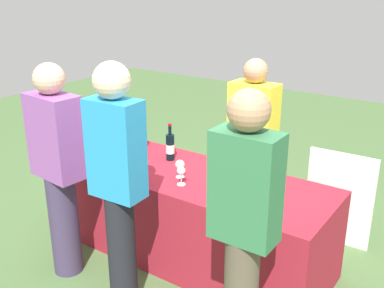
{
  "coord_description": "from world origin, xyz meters",
  "views": [
    {
      "loc": [
        1.87,
        -2.7,
        2.18
      ],
      "look_at": [
        0.0,
        0.0,
        0.98
      ],
      "focal_mm": 43.09,
      "sensor_mm": 36.0,
      "label": 1
    }
  ],
  "objects_px": {
    "wine_bottle_3": "(241,163)",
    "wine_glass_3": "(264,193)",
    "wine_glass_1": "(181,172)",
    "menu_board": "(339,199)",
    "guest_1": "(118,180)",
    "wine_bottle_0": "(127,134)",
    "guest_2": "(244,223)",
    "wine_bottle_1": "(142,136)",
    "ice_bucket": "(129,146)",
    "server_pouring": "(252,141)",
    "wine_glass_2": "(230,178)",
    "guest_0": "(58,166)",
    "wine_glass_0": "(180,165)",
    "wine_bottle_2": "(170,147)"
  },
  "relations": [
    {
      "from": "wine_bottle_3",
      "to": "wine_glass_3",
      "type": "relative_size",
      "value": 2.24
    },
    {
      "from": "wine_glass_1",
      "to": "menu_board",
      "type": "bearing_deg",
      "value": 51.7
    },
    {
      "from": "wine_glass_1",
      "to": "guest_1",
      "type": "bearing_deg",
      "value": -98.89
    },
    {
      "from": "wine_glass_3",
      "to": "guest_1",
      "type": "bearing_deg",
      "value": -140.5
    },
    {
      "from": "menu_board",
      "to": "wine_bottle_0",
      "type": "bearing_deg",
      "value": -160.18
    },
    {
      "from": "wine_bottle_0",
      "to": "guest_2",
      "type": "distance_m",
      "value": 1.93
    },
    {
      "from": "wine_glass_1",
      "to": "menu_board",
      "type": "xyz_separation_m",
      "value": [
        0.86,
        1.09,
        -0.42
      ]
    },
    {
      "from": "wine_bottle_1",
      "to": "wine_glass_3",
      "type": "relative_size",
      "value": 2.4
    },
    {
      "from": "guest_2",
      "to": "ice_bucket",
      "type": "bearing_deg",
      "value": 153.73
    },
    {
      "from": "server_pouring",
      "to": "wine_bottle_1",
      "type": "bearing_deg",
      "value": 32.47
    },
    {
      "from": "ice_bucket",
      "to": "wine_glass_2",
      "type": "bearing_deg",
      "value": -3.12
    },
    {
      "from": "menu_board",
      "to": "wine_glass_2",
      "type": "bearing_deg",
      "value": -121.2
    },
    {
      "from": "wine_bottle_0",
      "to": "wine_glass_3",
      "type": "height_order",
      "value": "wine_bottle_0"
    },
    {
      "from": "wine_bottle_3",
      "to": "guest_1",
      "type": "distance_m",
      "value": 1.04
    },
    {
      "from": "wine_bottle_3",
      "to": "menu_board",
      "type": "relative_size",
      "value": 0.37
    },
    {
      "from": "wine_bottle_3",
      "to": "guest_0",
      "type": "relative_size",
      "value": 0.18
    },
    {
      "from": "wine_glass_1",
      "to": "server_pouring",
      "type": "xyz_separation_m",
      "value": [
        0.11,
        0.91,
        -0.0
      ]
    },
    {
      "from": "wine_bottle_1",
      "to": "wine_glass_2",
      "type": "bearing_deg",
      "value": -14.08
    },
    {
      "from": "wine_bottle_3",
      "to": "guest_2",
      "type": "bearing_deg",
      "value": -60.2
    },
    {
      "from": "guest_2",
      "to": "wine_glass_1",
      "type": "bearing_deg",
      "value": 146.25
    },
    {
      "from": "wine_glass_3",
      "to": "wine_glass_0",
      "type": "bearing_deg",
      "value": 175.2
    },
    {
      "from": "wine_glass_1",
      "to": "ice_bucket",
      "type": "bearing_deg",
      "value": 164.34
    },
    {
      "from": "wine_glass_1",
      "to": "guest_2",
      "type": "relative_size",
      "value": 0.08
    },
    {
      "from": "wine_bottle_3",
      "to": "server_pouring",
      "type": "height_order",
      "value": "server_pouring"
    },
    {
      "from": "wine_bottle_0",
      "to": "guest_1",
      "type": "xyz_separation_m",
      "value": [
        0.8,
        -0.95,
        0.11
      ]
    },
    {
      "from": "wine_glass_3",
      "to": "server_pouring",
      "type": "xyz_separation_m",
      "value": [
        -0.54,
        0.87,
        0.0
      ]
    },
    {
      "from": "wine_glass_0",
      "to": "wine_glass_2",
      "type": "bearing_deg",
      "value": 4.89
    },
    {
      "from": "wine_glass_2",
      "to": "wine_glass_3",
      "type": "distance_m",
      "value": 0.33
    },
    {
      "from": "wine_bottle_1",
      "to": "menu_board",
      "type": "xyz_separation_m",
      "value": [
        1.58,
        0.68,
        -0.44
      ]
    },
    {
      "from": "wine_glass_0",
      "to": "ice_bucket",
      "type": "bearing_deg",
      "value": 171.42
    },
    {
      "from": "wine_glass_0",
      "to": "menu_board",
      "type": "distance_m",
      "value": 1.43
    },
    {
      "from": "wine_bottle_0",
      "to": "menu_board",
      "type": "distance_m",
      "value": 1.93
    },
    {
      "from": "guest_0",
      "to": "ice_bucket",
      "type": "bearing_deg",
      "value": 92.5
    },
    {
      "from": "wine_bottle_2",
      "to": "wine_bottle_1",
      "type": "bearing_deg",
      "value": 171.2
    },
    {
      "from": "wine_glass_3",
      "to": "guest_1",
      "type": "xyz_separation_m",
      "value": [
        -0.74,
        -0.61,
        0.13
      ]
    },
    {
      "from": "wine_bottle_2",
      "to": "wine_glass_1",
      "type": "xyz_separation_m",
      "value": [
        0.37,
        -0.35,
        -0.01
      ]
    },
    {
      "from": "server_pouring",
      "to": "guest_2",
      "type": "xyz_separation_m",
      "value": [
        0.7,
        -1.44,
        0.09
      ]
    },
    {
      "from": "menu_board",
      "to": "wine_bottle_3",
      "type": "bearing_deg",
      "value": -132.02
    },
    {
      "from": "wine_bottle_0",
      "to": "wine_glass_3",
      "type": "relative_size",
      "value": 2.32
    },
    {
      "from": "wine_glass_0",
      "to": "wine_glass_1",
      "type": "bearing_deg",
      "value": -50.1
    },
    {
      "from": "wine_glass_2",
      "to": "guest_0",
      "type": "bearing_deg",
      "value": -148.13
    },
    {
      "from": "ice_bucket",
      "to": "guest_1",
      "type": "height_order",
      "value": "guest_1"
    },
    {
      "from": "wine_glass_2",
      "to": "menu_board",
      "type": "bearing_deg",
      "value": 60.92
    },
    {
      "from": "wine_bottle_1",
      "to": "wine_glass_0",
      "type": "bearing_deg",
      "value": -25.16
    },
    {
      "from": "wine_glass_0",
      "to": "wine_bottle_2",
      "type": "bearing_deg",
      "value": 138.8
    },
    {
      "from": "wine_bottle_2",
      "to": "wine_glass_3",
      "type": "height_order",
      "value": "wine_bottle_2"
    },
    {
      "from": "ice_bucket",
      "to": "guest_1",
      "type": "relative_size",
      "value": 0.13
    },
    {
      "from": "guest_0",
      "to": "guest_2",
      "type": "distance_m",
      "value": 1.53
    },
    {
      "from": "wine_bottle_0",
      "to": "guest_1",
      "type": "height_order",
      "value": "guest_1"
    },
    {
      "from": "guest_0",
      "to": "menu_board",
      "type": "distance_m",
      "value": 2.3
    }
  ]
}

